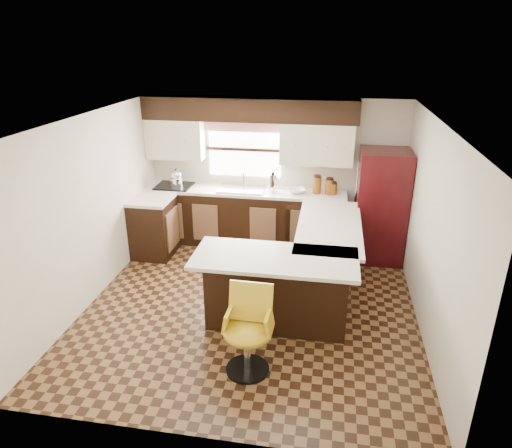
% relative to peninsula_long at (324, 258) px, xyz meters
% --- Properties ---
extents(floor, '(4.40, 4.40, 0.00)m').
position_rel_peninsula_long_xyz_m(floor, '(-0.90, -0.62, -0.45)').
color(floor, '#49301A').
rests_on(floor, ground).
extents(ceiling, '(4.40, 4.40, 0.00)m').
position_rel_peninsula_long_xyz_m(ceiling, '(-0.90, -0.62, 1.95)').
color(ceiling, silver).
rests_on(ceiling, wall_back).
extents(wall_back, '(4.40, 0.00, 4.40)m').
position_rel_peninsula_long_xyz_m(wall_back, '(-0.90, 1.58, 0.75)').
color(wall_back, beige).
rests_on(wall_back, floor).
extents(wall_front, '(4.40, 0.00, 4.40)m').
position_rel_peninsula_long_xyz_m(wall_front, '(-0.90, -2.83, 0.75)').
color(wall_front, beige).
rests_on(wall_front, floor).
extents(wall_left, '(0.00, 4.40, 4.40)m').
position_rel_peninsula_long_xyz_m(wall_left, '(-3.00, -0.62, 0.75)').
color(wall_left, beige).
rests_on(wall_left, floor).
extents(wall_right, '(0.00, 4.40, 4.40)m').
position_rel_peninsula_long_xyz_m(wall_right, '(1.20, -0.62, 0.75)').
color(wall_right, beige).
rests_on(wall_right, floor).
extents(base_cab_back, '(3.30, 0.60, 0.90)m').
position_rel_peninsula_long_xyz_m(base_cab_back, '(-1.35, 1.28, 0.00)').
color(base_cab_back, black).
rests_on(base_cab_back, floor).
extents(base_cab_left, '(0.60, 0.70, 0.90)m').
position_rel_peninsula_long_xyz_m(base_cab_left, '(-2.70, 0.62, 0.00)').
color(base_cab_left, black).
rests_on(base_cab_left, floor).
extents(counter_back, '(3.30, 0.60, 0.04)m').
position_rel_peninsula_long_xyz_m(counter_back, '(-1.35, 1.28, 0.47)').
color(counter_back, silver).
rests_on(counter_back, base_cab_back).
extents(counter_left, '(0.60, 0.70, 0.04)m').
position_rel_peninsula_long_xyz_m(counter_left, '(-2.70, 0.62, 0.47)').
color(counter_left, silver).
rests_on(counter_left, base_cab_left).
extents(soffit, '(3.40, 0.35, 0.36)m').
position_rel_peninsula_long_xyz_m(soffit, '(-1.30, 1.40, 1.77)').
color(soffit, black).
rests_on(soffit, wall_back).
extents(upper_cab_left, '(0.94, 0.35, 0.64)m').
position_rel_peninsula_long_xyz_m(upper_cab_left, '(-2.52, 1.40, 1.27)').
color(upper_cab_left, beige).
rests_on(upper_cab_left, wall_back).
extents(upper_cab_right, '(1.14, 0.35, 0.64)m').
position_rel_peninsula_long_xyz_m(upper_cab_right, '(-0.22, 1.40, 1.27)').
color(upper_cab_right, beige).
rests_on(upper_cab_right, wall_back).
extents(window_pane, '(1.20, 0.02, 0.90)m').
position_rel_peninsula_long_xyz_m(window_pane, '(-1.40, 1.56, 1.10)').
color(window_pane, white).
rests_on(window_pane, wall_back).
extents(valance, '(1.30, 0.06, 0.18)m').
position_rel_peninsula_long_xyz_m(valance, '(-1.40, 1.52, 1.49)').
color(valance, '#D19B93').
rests_on(valance, wall_back).
extents(sink, '(0.75, 0.45, 0.03)m').
position_rel_peninsula_long_xyz_m(sink, '(-1.40, 1.25, 0.51)').
color(sink, '#B2B2B7').
rests_on(sink, counter_back).
extents(dishwasher, '(0.58, 0.03, 0.78)m').
position_rel_peninsula_long_xyz_m(dishwasher, '(-0.35, 0.99, -0.02)').
color(dishwasher, black).
rests_on(dishwasher, floor).
extents(cooktop, '(0.58, 0.50, 0.02)m').
position_rel_peninsula_long_xyz_m(cooktop, '(-2.55, 1.25, 0.51)').
color(cooktop, black).
rests_on(cooktop, counter_back).
extents(peninsula_long, '(0.60, 1.95, 0.90)m').
position_rel_peninsula_long_xyz_m(peninsula_long, '(0.00, 0.00, 0.00)').
color(peninsula_long, black).
rests_on(peninsula_long, floor).
extents(peninsula_return, '(1.65, 0.60, 0.90)m').
position_rel_peninsula_long_xyz_m(peninsula_return, '(-0.53, -0.97, 0.00)').
color(peninsula_return, black).
rests_on(peninsula_return, floor).
extents(counter_pen_long, '(0.84, 1.95, 0.04)m').
position_rel_peninsula_long_xyz_m(counter_pen_long, '(0.05, 0.00, 0.47)').
color(counter_pen_long, silver).
rests_on(counter_pen_long, peninsula_long).
extents(counter_pen_return, '(1.89, 0.84, 0.04)m').
position_rel_peninsula_long_xyz_m(counter_pen_return, '(-0.55, -1.06, 0.47)').
color(counter_pen_return, silver).
rests_on(counter_pen_return, peninsula_return).
extents(refrigerator, '(0.74, 0.71, 1.73)m').
position_rel_peninsula_long_xyz_m(refrigerator, '(0.81, 1.08, 0.41)').
color(refrigerator, '#38090C').
rests_on(refrigerator, floor).
extents(bar_chair, '(0.51, 0.51, 0.94)m').
position_rel_peninsula_long_xyz_m(bar_chair, '(-0.71, -1.90, 0.02)').
color(bar_chair, gold).
rests_on(bar_chair, floor).
extents(kettle, '(0.21, 0.21, 0.29)m').
position_rel_peninsula_long_xyz_m(kettle, '(-2.50, 1.26, 0.66)').
color(kettle, silver).
rests_on(kettle, cooktop).
extents(percolator, '(0.13, 0.13, 0.29)m').
position_rel_peninsula_long_xyz_m(percolator, '(-0.89, 1.28, 0.64)').
color(percolator, silver).
rests_on(percolator, counter_back).
extents(mixing_bowl, '(0.36, 0.36, 0.07)m').
position_rel_peninsula_long_xyz_m(mixing_bowl, '(-0.50, 1.28, 0.53)').
color(mixing_bowl, white).
rests_on(mixing_bowl, counter_back).
extents(canister_large, '(0.13, 0.13, 0.27)m').
position_rel_peninsula_long_xyz_m(canister_large, '(-0.18, 1.30, 0.63)').
color(canister_large, brown).
rests_on(canister_large, counter_back).
extents(canister_med, '(0.13, 0.13, 0.24)m').
position_rel_peninsula_long_xyz_m(canister_med, '(0.02, 1.30, 0.61)').
color(canister_med, brown).
rests_on(canister_med, counter_back).
extents(canister_small, '(0.13, 0.13, 0.18)m').
position_rel_peninsula_long_xyz_m(canister_small, '(0.07, 1.30, 0.58)').
color(canister_small, brown).
rests_on(canister_small, counter_back).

